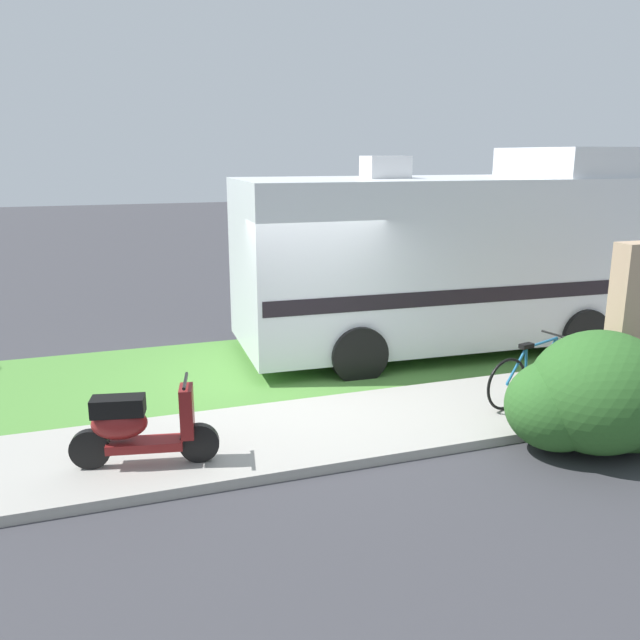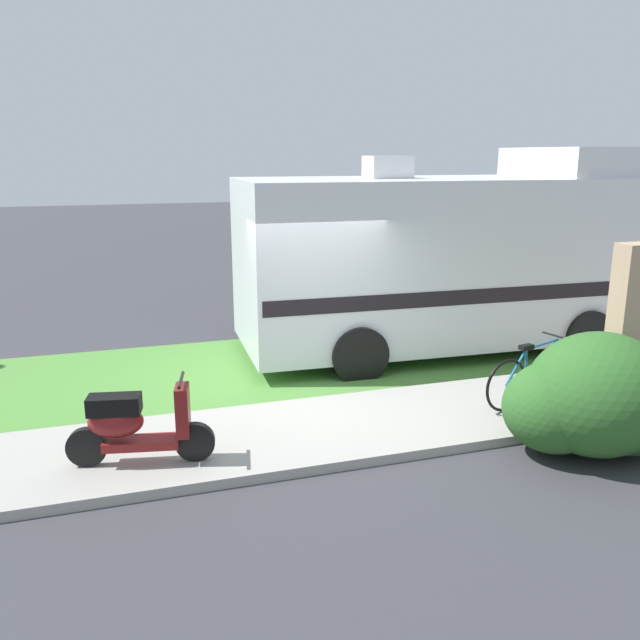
# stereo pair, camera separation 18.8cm
# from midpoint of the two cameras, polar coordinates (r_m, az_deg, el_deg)

# --- Properties ---
(ground_plane) EXTENTS (80.00, 80.00, 0.00)m
(ground_plane) POSITION_cam_midpoint_polar(r_m,az_deg,el_deg) (9.50, -0.99, -6.95)
(ground_plane) COLOR #38383D
(sidewalk) EXTENTS (24.00, 2.00, 0.12)m
(sidewalk) POSITION_cam_midpoint_polar(r_m,az_deg,el_deg) (8.43, 1.55, -9.37)
(sidewalk) COLOR #9E9B93
(sidewalk) RESTS_ON ground
(grass_strip) EXTENTS (24.00, 3.40, 0.08)m
(grass_strip) POSITION_cam_midpoint_polar(r_m,az_deg,el_deg) (10.84, -3.44, -4.02)
(grass_strip) COLOR #4C8438
(grass_strip) RESTS_ON ground
(motorhome_rv) EXTENTS (7.07, 2.93, 3.55)m
(motorhome_rv) POSITION_cam_midpoint_polar(r_m,az_deg,el_deg) (11.68, 10.34, 5.45)
(motorhome_rv) COLOR silver
(motorhome_rv) RESTS_ON ground
(scooter) EXTENTS (1.59, 0.59, 0.97)m
(scooter) POSITION_cam_midpoint_polar(r_m,az_deg,el_deg) (7.47, -16.28, -8.87)
(scooter) COLOR black
(scooter) RESTS_ON ground
(bicycle) EXTENTS (1.69, 0.56, 0.91)m
(bicycle) POSITION_cam_midpoint_polar(r_m,az_deg,el_deg) (9.37, 17.54, -4.60)
(bicycle) COLOR black
(bicycle) RESTS_ON ground
(pickup_truck_near) EXTENTS (5.62, 2.43, 1.78)m
(pickup_truck_near) POSITION_cam_midpoint_polar(r_m,az_deg,el_deg) (17.66, 14.54, 5.73)
(pickup_truck_near) COLOR #1E478C
(pickup_truck_near) RESTS_ON ground
(bush_by_porch) EXTENTS (2.03, 1.53, 1.44)m
(bush_by_porch) POSITION_cam_midpoint_polar(r_m,az_deg,el_deg) (8.27, 22.32, -6.34)
(bush_by_porch) COLOR #2D6026
(bush_by_porch) RESTS_ON ground
(bottle_green) EXTENTS (0.08, 0.08, 0.25)m
(bottle_green) POSITION_cam_midpoint_polar(r_m,az_deg,el_deg) (9.70, 20.97, -6.08)
(bottle_green) COLOR #19722D
(bottle_green) RESTS_ON ground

